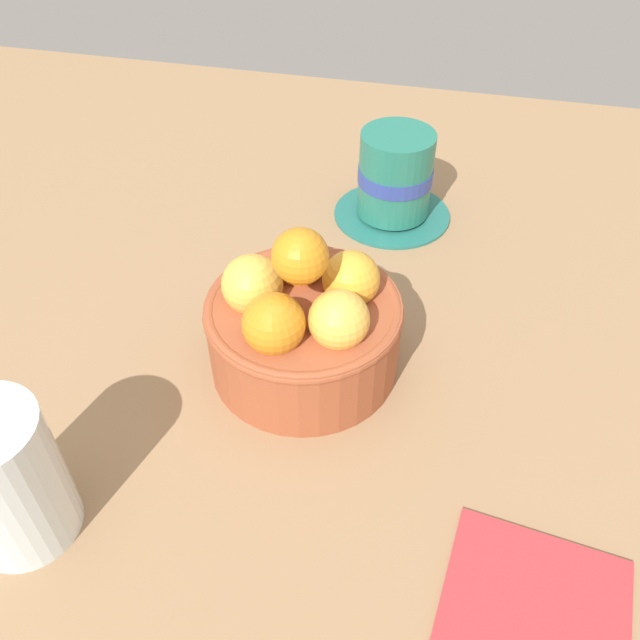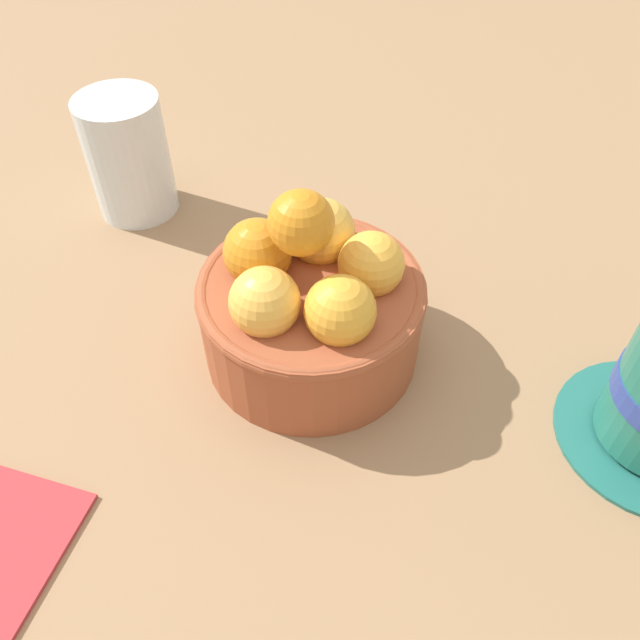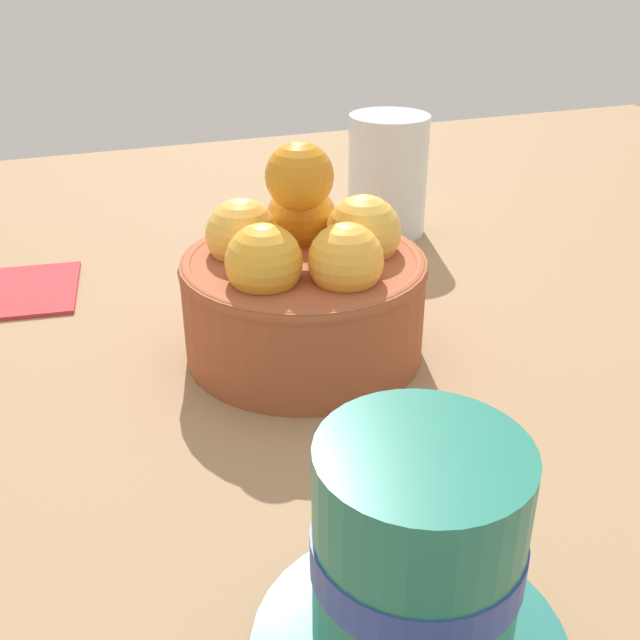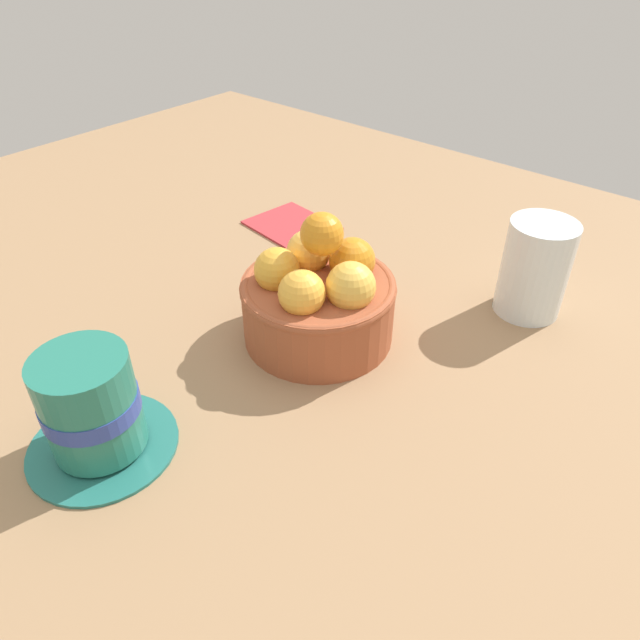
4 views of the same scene
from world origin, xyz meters
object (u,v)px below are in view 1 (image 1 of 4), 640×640
(terracotta_bowl, at_px, (303,322))
(coffee_cup, at_px, (395,180))
(water_glass, at_px, (5,480))
(folded_napkin, at_px, (536,600))

(terracotta_bowl, relative_size, coffee_cup, 1.26)
(water_glass, relative_size, folded_napkin, 0.95)
(coffee_cup, distance_m, water_glass, 0.43)
(terracotta_bowl, xyz_separation_m, folded_napkin, (-0.18, 0.15, -0.04))
(water_glass, bearing_deg, terracotta_bowl, -127.82)
(terracotta_bowl, distance_m, coffee_cup, 0.22)
(coffee_cup, height_order, water_glass, water_glass)
(coffee_cup, relative_size, water_glass, 1.17)
(coffee_cup, bearing_deg, water_glass, 66.48)
(terracotta_bowl, distance_m, folded_napkin, 0.24)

